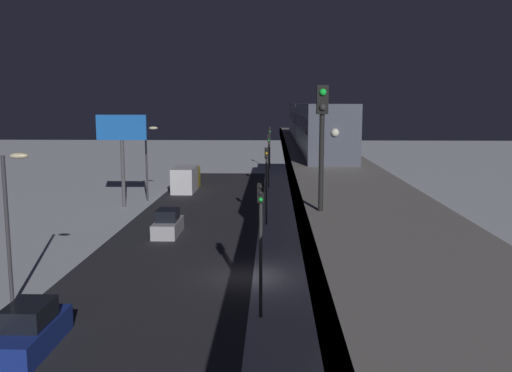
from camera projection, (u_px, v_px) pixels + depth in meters
The scene contains 15 objects.
ground_plane at pixel (240, 277), 32.30m from camera, with size 240.00×240.00×0.00m, color silver.
avenue_asphalt at pixel (159, 276), 32.44m from camera, with size 11.00×96.03×0.01m, color #28282D.
elevated_railway at pixel (331, 181), 31.30m from camera, with size 5.00×96.03×6.55m.
subway_train at pixel (312, 123), 48.19m from camera, with size 2.94×36.87×3.40m.
rail_signal at pixel (322, 126), 17.50m from camera, with size 0.36×0.41×4.00m.
sedan_blue at pixel (30, 331), 22.62m from camera, with size 1.80×4.69×1.97m.
sedan_silver at pixel (168, 224), 42.56m from camera, with size 1.80×4.32×1.97m.
box_truck at pixel (186, 179), 64.05m from camera, with size 2.40×7.40×2.80m.
traffic_light_near at pixel (261, 230), 25.61m from camera, with size 0.32×0.44×6.40m.
traffic_light_mid at pixel (266, 174), 45.61m from camera, with size 0.32×0.44×6.40m.
traffic_light_far at pixel (269, 153), 65.61m from camera, with size 0.32×0.44×6.40m.
traffic_light_distant at pixel (270, 141), 85.61m from camera, with size 0.32×0.44×6.40m.
commercial_billboard at pixel (122, 137), 53.04m from camera, with size 4.80×0.36×8.90m.
street_lamp_near at pixel (11, 211), 26.98m from camera, with size 1.35×0.44×7.65m.
street_lamp_far at pixel (148, 154), 56.64m from camera, with size 1.35×0.44×7.65m.
Camera 1 is at (-1.94, 31.12, 9.99)m, focal length 39.04 mm.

